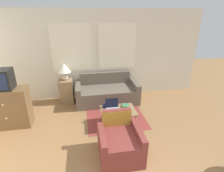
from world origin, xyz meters
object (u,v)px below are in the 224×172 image
(book_red, at_px, (125,106))
(laptop, at_px, (112,107))
(armchair, at_px, (119,142))
(table_lamp, at_px, (64,69))
(cup_navy, at_px, (104,106))
(coffee_table, at_px, (118,112))
(couch, at_px, (107,93))
(snack_bowl, at_px, (126,112))
(television, at_px, (1,80))

(book_red, bearing_deg, laptop, -164.64)
(armchair, xyz_separation_m, table_lamp, (-1.09, 2.35, 0.76))
(armchair, relative_size, laptop, 2.54)
(cup_navy, bearing_deg, book_red, -2.68)
(coffee_table, distance_m, cup_navy, 0.37)
(book_red, bearing_deg, armchair, -109.10)
(couch, relative_size, table_lamp, 3.63)
(armchair, distance_m, snack_bowl, 0.87)
(couch, bearing_deg, television, -160.12)
(television, relative_size, table_lamp, 0.91)
(coffee_table, bearing_deg, snack_bowl, -47.74)
(couch, distance_m, coffee_table, 1.25)
(book_red, bearing_deg, table_lamp, 139.77)
(cup_navy, relative_size, book_red, 0.46)
(laptop, distance_m, cup_navy, 0.22)
(laptop, bearing_deg, snack_bowl, -39.09)
(television, relative_size, cup_navy, 4.71)
(couch, xyz_separation_m, armchair, (-0.09, -2.19, 0.00))
(coffee_table, height_order, book_red, book_red)
(couch, relative_size, snack_bowl, 9.17)
(armchair, bearing_deg, table_lamp, 114.95)
(laptop, distance_m, book_red, 0.35)
(laptop, bearing_deg, armchair, -92.77)
(cup_navy, relative_size, snack_bowl, 0.49)
(coffee_table, bearing_deg, television, 171.39)
(couch, relative_size, book_red, 8.61)
(armchair, bearing_deg, couch, 87.66)
(table_lamp, height_order, cup_navy, table_lamp)
(television, relative_size, laptop, 1.45)
(book_red, bearing_deg, snack_bowl, -103.03)
(laptop, height_order, cup_navy, laptop)
(snack_bowl, relative_size, book_red, 0.94)
(cup_navy, bearing_deg, couch, 78.16)
(cup_navy, distance_m, snack_bowl, 0.55)
(table_lamp, xyz_separation_m, cup_navy, (0.96, -1.22, -0.60))
(table_lamp, relative_size, cup_navy, 5.20)
(television, bearing_deg, laptop, -7.61)
(table_lamp, bearing_deg, laptop, -49.54)
(couch, distance_m, armchair, 2.19)
(television, xyz_separation_m, laptop, (2.35, -0.31, -0.73))
(table_lamp, height_order, coffee_table, table_lamp)
(coffee_table, bearing_deg, cup_navy, 150.14)
(book_red, bearing_deg, cup_navy, 177.32)
(table_lamp, xyz_separation_m, book_red, (1.47, -1.25, -0.63))
(couch, distance_m, cup_navy, 1.10)
(armchair, height_order, cup_navy, armchair)
(armchair, relative_size, book_red, 3.77)
(couch, height_order, television, television)
(snack_bowl, distance_m, book_red, 0.31)
(laptop, bearing_deg, television, 172.39)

